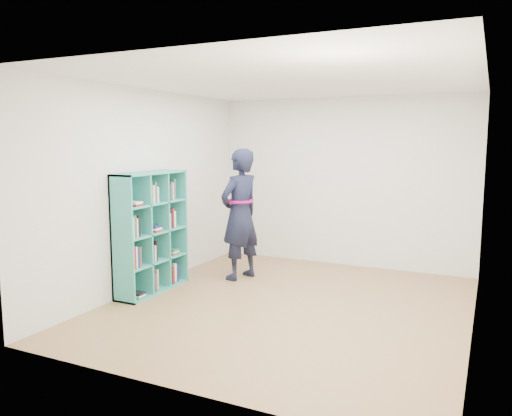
% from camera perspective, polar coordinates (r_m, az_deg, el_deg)
% --- Properties ---
extents(floor, '(4.50, 4.50, 0.00)m').
position_cam_1_polar(floor, '(6.02, 3.70, -11.09)').
color(floor, '#9B7146').
rests_on(floor, ground).
extents(ceiling, '(4.50, 4.50, 0.00)m').
position_cam_1_polar(ceiling, '(5.75, 3.93, 14.29)').
color(ceiling, white).
rests_on(ceiling, wall_back).
extents(wall_left, '(0.02, 4.50, 2.60)m').
position_cam_1_polar(wall_left, '(6.73, -12.22, 2.07)').
color(wall_left, silver).
rests_on(wall_left, floor).
extents(wall_right, '(0.02, 4.50, 2.60)m').
position_cam_1_polar(wall_right, '(5.34, 24.17, 0.17)').
color(wall_right, silver).
rests_on(wall_right, floor).
extents(wall_back, '(4.00, 0.02, 2.60)m').
position_cam_1_polar(wall_back, '(7.87, 9.88, 2.90)').
color(wall_back, silver).
rests_on(wall_back, floor).
extents(wall_front, '(4.00, 0.02, 2.60)m').
position_cam_1_polar(wall_front, '(3.76, -8.94, -2.13)').
color(wall_front, silver).
rests_on(wall_front, floor).
extents(bookshelf, '(0.34, 1.16, 1.55)m').
position_cam_1_polar(bookshelf, '(6.56, -12.08, -2.86)').
color(bookshelf, teal).
rests_on(bookshelf, floor).
extents(person, '(0.62, 0.77, 1.84)m').
position_cam_1_polar(person, '(6.98, -1.85, -0.72)').
color(person, black).
rests_on(person, floor).
extents(smartphone, '(0.03, 0.11, 0.13)m').
position_cam_1_polar(smartphone, '(7.13, -2.20, 0.43)').
color(smartphone, silver).
rests_on(smartphone, person).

